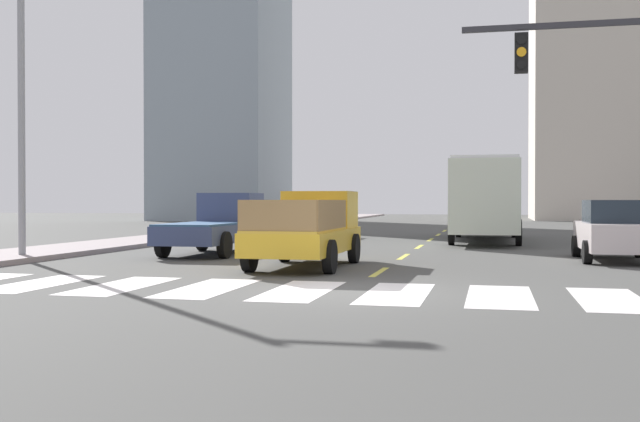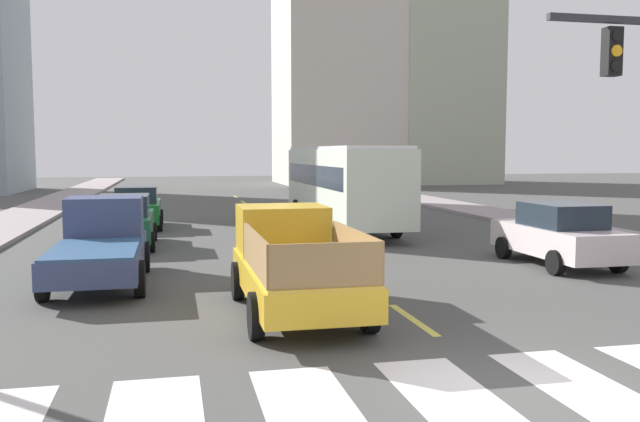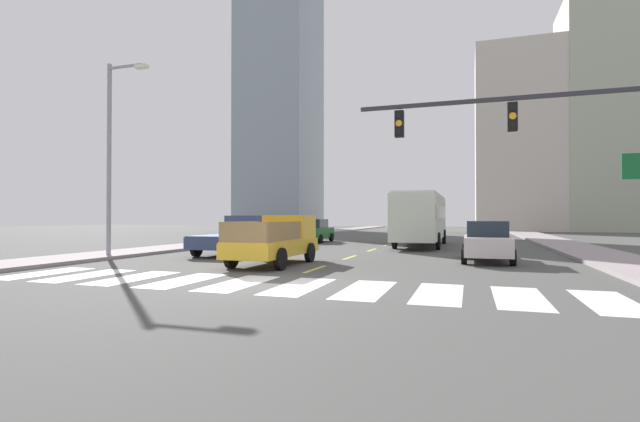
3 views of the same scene
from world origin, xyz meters
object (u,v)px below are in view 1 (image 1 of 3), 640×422
sedan_near_right (274,222)px  sedan_near_left (615,230)px  city_bus (485,195)px  pickup_stakebed (309,230)px  pickup_dark (218,225)px  streetlight_left (26,87)px  sedan_mid (311,219)px

sedan_near_right → sedan_near_left: bearing=-28.6°
city_bus → sedan_near_right: city_bus is taller
pickup_stakebed → pickup_dark: (-3.99, 3.85, -0.02)m
streetlight_left → sedan_near_left: bearing=11.9°
pickup_stakebed → streetlight_left: (-8.37, 0.05, 4.03)m
sedan_near_right → streetlight_left: (-4.52, -9.70, 4.11)m
pickup_dark → streetlight_left: (-4.38, -3.80, 4.05)m
sedan_near_right → streetlight_left: bearing=-115.9°
sedan_mid → sedan_near_right: size_ratio=1.00×
streetlight_left → city_bus: bearing=45.6°
sedan_near_left → sedan_mid: bearing=134.3°
city_bus → sedan_near_right: bearing=-158.2°
sedan_near_right → sedan_near_left: size_ratio=1.00×
pickup_dark → sedan_mid: (0.29, 11.50, -0.06)m
sedan_mid → sedan_near_left: bearing=-43.1°
city_bus → pickup_stakebed: bearing=-108.9°
city_bus → sedan_near_left: size_ratio=2.45×
pickup_stakebed → streetlight_left: 9.29m
pickup_stakebed → sedan_near_right: (-3.85, 9.75, -0.08)m
city_bus → streetlight_left: (-12.75, -13.04, 3.02)m
pickup_stakebed → sedan_near_left: size_ratio=1.18×
city_bus → sedan_near_right: size_ratio=2.45×
pickup_stakebed → streetlight_left: bearing=178.5°
pickup_dark → sedan_mid: pickup_dark is taller
pickup_dark → sedan_near_left: (12.03, -0.35, -0.06)m
pickup_stakebed → pickup_dark: size_ratio=1.00×
pickup_stakebed → pickup_dark: bearing=134.8°
sedan_mid → streetlight_left: (-4.67, -15.30, 4.11)m
sedan_near_right → sedan_near_left: same height
city_bus → sedan_near_left: city_bus is taller
sedan_near_left → streetlight_left: 17.27m
streetlight_left → pickup_stakebed: bearing=-0.3°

